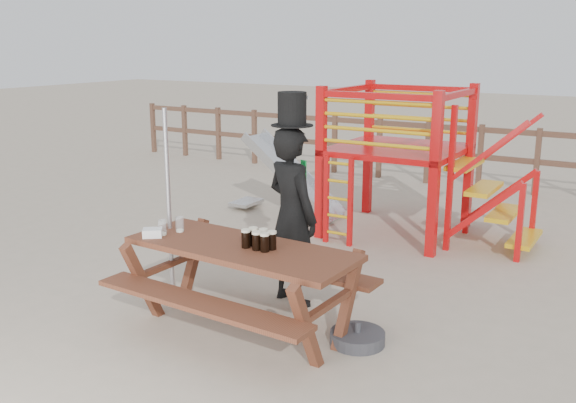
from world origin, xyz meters
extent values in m
plane|color=tan|center=(0.00, 0.00, 0.00)|extent=(60.00, 60.00, 0.00)
cube|color=brown|center=(0.00, 7.00, 1.10)|extent=(15.00, 0.06, 0.10)
cube|color=brown|center=(0.00, 7.00, 0.60)|extent=(15.00, 0.06, 0.10)
cube|color=brown|center=(-7.50, 7.00, 0.60)|extent=(0.09, 0.09, 1.20)
cube|color=brown|center=(-6.50, 7.00, 0.60)|extent=(0.09, 0.09, 1.20)
cube|color=brown|center=(-5.50, 7.00, 0.60)|extent=(0.09, 0.09, 1.20)
cube|color=brown|center=(-4.50, 7.00, 0.60)|extent=(0.09, 0.09, 1.20)
cube|color=brown|center=(-3.50, 7.00, 0.60)|extent=(0.09, 0.09, 1.20)
cube|color=brown|center=(-2.50, 7.00, 0.60)|extent=(0.09, 0.09, 1.20)
cube|color=brown|center=(-1.50, 7.00, 0.60)|extent=(0.09, 0.09, 1.20)
cube|color=brown|center=(-0.50, 7.00, 0.60)|extent=(0.09, 0.09, 1.20)
cube|color=brown|center=(0.50, 7.00, 0.60)|extent=(0.09, 0.09, 1.20)
cube|color=brown|center=(1.50, 7.00, 0.60)|extent=(0.09, 0.09, 1.20)
cube|color=red|center=(-0.60, 2.80, 1.05)|extent=(0.12, 0.12, 2.10)
cube|color=red|center=(1.00, 2.80, 1.05)|extent=(0.12, 0.12, 2.10)
cube|color=red|center=(-0.60, 4.40, 1.05)|extent=(0.12, 0.12, 2.10)
cube|color=red|center=(1.00, 4.40, 1.05)|extent=(0.12, 0.12, 2.10)
cube|color=red|center=(0.20, 3.60, 1.20)|extent=(1.72, 1.72, 0.08)
cube|color=red|center=(0.20, 2.80, 2.00)|extent=(1.60, 0.08, 0.08)
cube|color=red|center=(0.20, 4.40, 2.00)|extent=(1.60, 0.08, 0.08)
cube|color=red|center=(-0.60, 3.60, 2.00)|extent=(0.08, 1.60, 0.08)
cube|color=red|center=(1.00, 3.60, 2.00)|extent=(0.08, 1.60, 0.08)
cylinder|color=gold|center=(0.20, 2.80, 1.38)|extent=(1.50, 0.05, 0.05)
cylinder|color=gold|center=(0.20, 4.40, 1.38)|extent=(1.50, 0.05, 0.05)
cylinder|color=gold|center=(0.20, 2.80, 1.56)|extent=(1.50, 0.05, 0.05)
cylinder|color=gold|center=(0.20, 4.40, 1.56)|extent=(1.50, 0.05, 0.05)
cylinder|color=gold|center=(0.20, 2.80, 1.74)|extent=(1.50, 0.05, 0.05)
cylinder|color=gold|center=(0.20, 4.40, 1.74)|extent=(1.50, 0.05, 0.05)
cylinder|color=gold|center=(0.20, 2.80, 1.92)|extent=(1.50, 0.05, 0.05)
cylinder|color=gold|center=(0.20, 4.40, 1.92)|extent=(1.50, 0.05, 0.05)
cube|color=red|center=(-0.43, 2.65, 0.60)|extent=(0.06, 0.06, 1.20)
cube|color=red|center=(-0.07, 2.65, 0.60)|extent=(0.06, 0.06, 1.20)
cylinder|color=gold|center=(-0.25, 2.65, 0.15)|extent=(0.36, 0.04, 0.04)
cylinder|color=gold|center=(-0.25, 2.65, 0.39)|extent=(0.36, 0.04, 0.04)
cylinder|color=gold|center=(-0.25, 2.65, 0.63)|extent=(0.36, 0.04, 0.04)
cylinder|color=gold|center=(-0.25, 2.65, 0.87)|extent=(0.36, 0.04, 0.04)
cylinder|color=gold|center=(-0.25, 2.65, 1.11)|extent=(0.36, 0.04, 0.04)
cube|color=gold|center=(1.15, 3.60, 1.08)|extent=(0.30, 0.90, 0.06)
cube|color=gold|center=(1.43, 3.60, 0.78)|extent=(0.30, 0.90, 0.06)
cube|color=gold|center=(1.71, 3.60, 0.48)|extent=(0.30, 0.90, 0.06)
cube|color=gold|center=(1.99, 3.60, 0.18)|extent=(0.30, 0.90, 0.06)
cube|color=red|center=(1.55, 3.15, 0.60)|extent=(0.95, 0.08, 0.86)
cube|color=red|center=(1.55, 4.05, 0.60)|extent=(0.95, 0.08, 0.86)
cube|color=silver|center=(-1.50, 3.60, 0.62)|extent=(1.53, 0.55, 1.21)
cube|color=silver|center=(-1.50, 3.33, 0.66)|extent=(1.58, 0.04, 1.28)
cube|color=silver|center=(-1.50, 3.87, 0.66)|extent=(1.58, 0.04, 1.28)
cube|color=silver|center=(-2.40, 3.60, 0.10)|extent=(0.35, 0.55, 0.05)
cube|color=brown|center=(0.18, -0.23, 0.82)|extent=(2.23, 0.92, 0.05)
cube|color=brown|center=(0.15, -0.83, 0.49)|extent=(2.20, 0.41, 0.04)
cube|color=brown|center=(0.21, 0.37, 0.49)|extent=(2.20, 0.41, 0.04)
cube|color=brown|center=(-0.75, -0.19, 0.39)|extent=(0.15, 1.32, 0.79)
cube|color=brown|center=(1.11, -0.27, 0.39)|extent=(0.15, 1.32, 0.79)
imported|color=black|center=(0.22, 0.62, 0.93)|extent=(0.80, 0.67, 1.86)
cube|color=#0B7F2C|center=(0.28, 0.76, 1.15)|extent=(0.08, 0.05, 0.43)
cylinder|color=black|center=(0.22, 0.62, 1.87)|extent=(0.42, 0.42, 0.01)
cylinder|color=black|center=(0.22, 0.62, 2.04)|extent=(0.29, 0.29, 0.32)
cube|color=white|center=(0.28, 0.76, 2.15)|extent=(0.14, 0.06, 0.04)
cylinder|color=#B2B2B7|center=(-0.76, -0.13, 1.03)|extent=(0.05, 0.05, 2.05)
cylinder|color=#36363B|center=(1.23, 0.08, 0.06)|extent=(0.50, 0.50, 0.12)
cylinder|color=#36363B|center=(1.23, 0.08, 0.16)|extent=(0.06, 0.06, 0.10)
cube|color=white|center=(-0.71, -0.44, 0.89)|extent=(0.23, 0.22, 0.08)
cylinder|color=black|center=(0.25, -0.25, 0.92)|extent=(0.08, 0.08, 0.15)
cylinder|color=beige|center=(0.25, -0.25, 1.01)|extent=(0.08, 0.08, 0.02)
cylinder|color=black|center=(0.37, -0.26, 0.92)|extent=(0.08, 0.08, 0.15)
cylinder|color=beige|center=(0.37, -0.26, 1.01)|extent=(0.08, 0.08, 0.02)
cylinder|color=black|center=(0.46, -0.26, 0.92)|extent=(0.08, 0.08, 0.15)
cylinder|color=beige|center=(0.46, -0.26, 1.01)|extent=(0.08, 0.08, 0.02)
cylinder|color=black|center=(0.27, -0.16, 0.92)|extent=(0.08, 0.08, 0.15)
cylinder|color=beige|center=(0.27, -0.16, 1.01)|extent=(0.08, 0.08, 0.02)
cylinder|color=black|center=(0.38, -0.15, 0.92)|extent=(0.08, 0.08, 0.15)
cylinder|color=beige|center=(0.38, -0.15, 1.01)|extent=(0.08, 0.08, 0.02)
cylinder|color=black|center=(0.48, -0.17, 0.92)|extent=(0.08, 0.08, 0.15)
cylinder|color=beige|center=(0.48, -0.17, 1.01)|extent=(0.08, 0.08, 0.02)
cylinder|color=silver|center=(-0.67, -0.34, 0.92)|extent=(0.08, 0.08, 0.15)
cylinder|color=beige|center=(-0.67, -0.34, 0.86)|extent=(0.07, 0.07, 0.02)
cylinder|color=silver|center=(-0.59, -0.17, 0.92)|extent=(0.08, 0.08, 0.15)
cylinder|color=beige|center=(-0.59, -0.17, 0.86)|extent=(0.07, 0.07, 0.02)
camera|label=1|loc=(3.43, -4.83, 2.68)|focal=40.00mm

